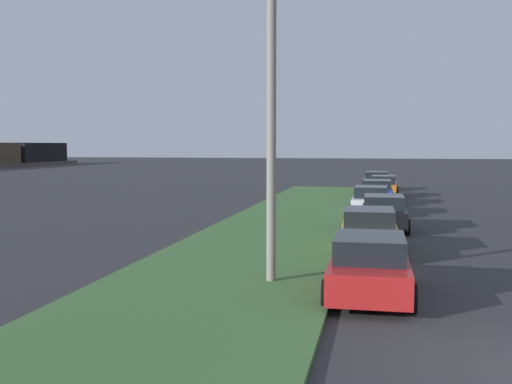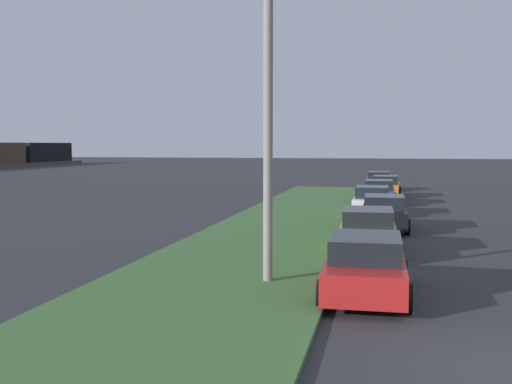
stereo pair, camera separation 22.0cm
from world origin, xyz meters
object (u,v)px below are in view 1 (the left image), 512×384
at_px(parked_car_black, 384,213).
at_px(parked_car_green, 376,181).
at_px(streetlight, 285,112).
at_px(parked_car_yellow, 369,231).
at_px(parked_car_red, 370,266).
at_px(parked_car_white, 371,201).
at_px(parked_car_blue, 377,192).
at_px(parked_car_orange, 383,186).

relative_size(parked_car_black, parked_car_green, 0.99).
bearing_deg(streetlight, parked_car_yellow, -20.48).
bearing_deg(parked_car_yellow, parked_car_black, -6.56).
height_order(parked_car_black, streetlight, streetlight).
xyz_separation_m(parked_car_red, streetlight, (0.63, 2.13, 3.67)).
height_order(parked_car_yellow, parked_car_white, same).
bearing_deg(parked_car_blue, parked_car_orange, -4.33).
distance_m(parked_car_yellow, parked_car_green, 28.13).
height_order(parked_car_white, parked_car_orange, same).
height_order(parked_car_orange, streetlight, streetlight).
xyz_separation_m(parked_car_red, parked_car_white, (17.08, 0.22, 0.00)).
relative_size(parked_car_yellow, parked_car_white, 1.00).
height_order(parked_car_red, parked_car_orange, same).
height_order(parked_car_black, parked_car_white, same).
height_order(parked_car_red, parked_car_green, same).
bearing_deg(streetlight, parked_car_black, -12.97).
bearing_deg(parked_car_orange, parked_car_yellow, -179.41).
distance_m(parked_car_black, streetlight, 11.79).
bearing_deg(parked_car_blue, parked_car_red, 179.71).
bearing_deg(parked_car_white, parked_car_orange, -2.57).
xyz_separation_m(parked_car_black, parked_car_orange, (16.55, -0.06, 0.00)).
bearing_deg(parked_car_red, parked_car_black, -2.36).
height_order(parked_car_white, parked_car_blue, same).
height_order(parked_car_yellow, parked_car_black, same).
bearing_deg(parked_car_yellow, parked_car_blue, -1.93).
height_order(parked_car_red, streetlight, streetlight).
height_order(parked_car_yellow, parked_car_blue, same).
relative_size(parked_car_orange, parked_car_green, 1.00).
bearing_deg(parked_car_orange, parked_car_black, -178.14).
height_order(parked_car_red, parked_car_blue, same).
xyz_separation_m(parked_car_red, parked_car_black, (11.55, -0.38, 0.00)).
relative_size(parked_car_black, parked_car_orange, 0.99).
xyz_separation_m(parked_car_orange, parked_car_green, (6.04, 0.57, 0.00)).
relative_size(parked_car_yellow, parked_car_orange, 1.00).
bearing_deg(parked_car_red, parked_car_white, 0.30).
relative_size(parked_car_yellow, parked_car_blue, 1.01).
bearing_deg(parked_car_black, parked_car_green, 0.59).
relative_size(parked_car_orange, streetlight, 0.58).
bearing_deg(parked_car_black, parked_car_red, 177.38).
bearing_deg(parked_car_green, parked_car_yellow, 178.32).
xyz_separation_m(parked_car_red, parked_car_orange, (28.10, -0.44, 0.00)).
xyz_separation_m(parked_car_red, parked_car_blue, (22.75, -0.05, 0.00)).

